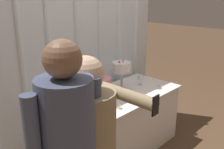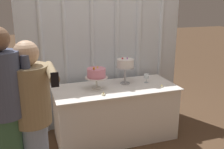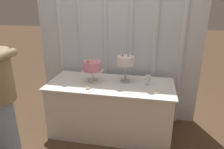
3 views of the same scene
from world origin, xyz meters
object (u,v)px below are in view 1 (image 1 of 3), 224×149
(cake_display_nearleft, at_px, (100,84))
(cake_table, at_px, (118,124))
(cake_display_nearright, at_px, (122,68))
(tealight_far_left, at_px, (119,107))
(tealight_near_left, at_px, (160,86))
(wine_glass, at_px, (140,78))

(cake_display_nearleft, bearing_deg, cake_table, -7.13)
(cake_display_nearright, bearing_deg, tealight_far_left, -141.09)
(tealight_near_left, bearing_deg, cake_display_nearright, 144.05)
(cake_display_nearleft, height_order, tealight_near_left, cake_display_nearleft)
(cake_display_nearright, xyz_separation_m, tealight_far_left, (-0.43, -0.35, -0.27))
(cake_table, height_order, tealight_near_left, tealight_near_left)
(wine_glass, bearing_deg, cake_table, -174.64)
(cake_display_nearleft, bearing_deg, wine_glass, 1.07)
(cake_display_nearleft, height_order, tealight_far_left, cake_display_nearleft)
(cake_display_nearleft, bearing_deg, cake_display_nearright, 9.34)
(cake_display_nearright, bearing_deg, cake_table, -150.45)
(cake_table, xyz_separation_m, cake_display_nearright, (0.18, 0.10, 0.66))
(tealight_far_left, height_order, tealight_near_left, tealight_far_left)
(cake_display_nearright, height_order, tealight_near_left, cake_display_nearright)
(cake_table, bearing_deg, cake_display_nearright, 29.55)
(wine_glass, bearing_deg, tealight_far_left, -158.59)
(cake_display_nearright, distance_m, tealight_near_left, 0.58)
(cake_table, relative_size, wine_glass, 13.02)
(cake_table, relative_size, tealight_far_left, 33.75)
(cake_table, relative_size, cake_display_nearright, 4.35)
(wine_glass, distance_m, tealight_far_left, 0.79)
(cake_table, relative_size, tealight_near_left, 36.45)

